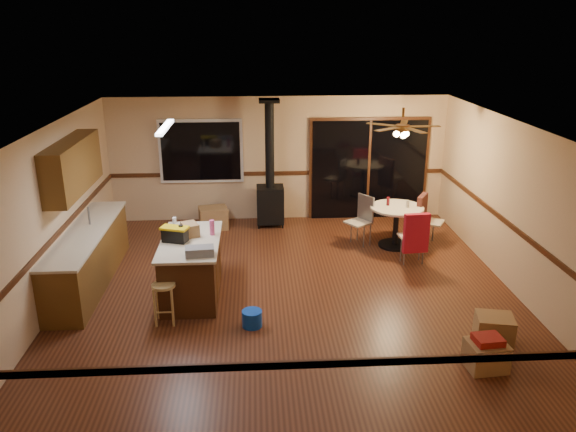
{
  "coord_description": "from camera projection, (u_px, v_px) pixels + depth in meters",
  "views": [
    {
      "loc": [
        -0.5,
        -7.95,
        4.03
      ],
      "look_at": [
        0.0,
        0.3,
        1.15
      ],
      "focal_mm": 35.0,
      "sensor_mm": 36.0,
      "label": 1
    }
  ],
  "objects": [
    {
      "name": "floor",
      "position": [
        289.0,
        291.0,
        8.85
      ],
      "size": [
        7.0,
        7.0,
        0.0
      ],
      "primitive_type": "plane",
      "color": "#4B2515",
      "rests_on": "ground"
    },
    {
      "name": "ceiling",
      "position": [
        289.0,
        127.0,
        7.99
      ],
      "size": [
        7.0,
        7.0,
        0.0
      ],
      "primitive_type": "plane",
      "rotation": [
        3.14,
        0.0,
        0.0
      ],
      "color": "silver",
      "rests_on": "ground"
    },
    {
      "name": "wall_back",
      "position": [
        279.0,
        159.0,
        11.72
      ],
      "size": [
        7.0,
        0.0,
        7.0
      ],
      "primitive_type": "plane",
      "rotation": [
        1.57,
        0.0,
        0.0
      ],
      "color": "tan",
      "rests_on": "ground"
    },
    {
      "name": "wall_front",
      "position": [
        313.0,
        337.0,
        5.12
      ],
      "size": [
        7.0,
        0.0,
        7.0
      ],
      "primitive_type": "plane",
      "rotation": [
        -1.57,
        0.0,
        0.0
      ],
      "color": "tan",
      "rests_on": "ground"
    },
    {
      "name": "wall_left",
      "position": [
        51.0,
        218.0,
        8.22
      ],
      "size": [
        0.0,
        7.0,
        7.0
      ],
      "primitive_type": "plane",
      "rotation": [
        1.57,
        0.0,
        1.57
      ],
      "color": "tan",
      "rests_on": "ground"
    },
    {
      "name": "wall_right",
      "position": [
        516.0,
        209.0,
        8.62
      ],
      "size": [
        0.0,
        7.0,
        7.0
      ],
      "primitive_type": "plane",
      "rotation": [
        1.57,
        0.0,
        -1.57
      ],
      "color": "tan",
      "rests_on": "ground"
    },
    {
      "name": "chair_rail",
      "position": [
        289.0,
        232.0,
        8.52
      ],
      "size": [
        7.0,
        7.0,
        0.08
      ],
      "primitive_type": null,
      "color": "#3D1F0F",
      "rests_on": "ground"
    },
    {
      "name": "window",
      "position": [
        201.0,
        151.0,
        11.51
      ],
      "size": [
        1.72,
        0.1,
        1.32
      ],
      "primitive_type": "cube",
      "color": "black",
      "rests_on": "ground"
    },
    {
      "name": "sliding_door",
      "position": [
        368.0,
        170.0,
        11.86
      ],
      "size": [
        2.52,
        0.1,
        2.1
      ],
      "primitive_type": "cube",
      "color": "black",
      "rests_on": "ground"
    },
    {
      "name": "lower_cabinets",
      "position": [
        88.0,
        258.0,
        8.99
      ],
      "size": [
        0.6,
        3.0,
        0.86
      ],
      "primitive_type": "cube",
      "color": "brown",
      "rests_on": "ground"
    },
    {
      "name": "countertop",
      "position": [
        85.0,
        232.0,
        8.85
      ],
      "size": [
        0.64,
        3.04,
        0.04
      ],
      "primitive_type": "cube",
      "color": "beige",
      "rests_on": "lower_cabinets"
    },
    {
      "name": "upper_cabinets",
      "position": [
        73.0,
        166.0,
        8.69
      ],
      "size": [
        0.35,
        2.0,
        0.8
      ],
      "primitive_type": "cube",
      "color": "brown",
      "rests_on": "ground"
    },
    {
      "name": "kitchen_island",
      "position": [
        192.0,
        267.0,
        8.61
      ],
      "size": [
        0.88,
        1.68,
        0.9
      ],
      "color": "#3D200F",
      "rests_on": "ground"
    },
    {
      "name": "wood_stove",
      "position": [
        270.0,
        192.0,
        11.47
      ],
      "size": [
        0.55,
        0.5,
        2.52
      ],
      "color": "black",
      "rests_on": "ground"
    },
    {
      "name": "ceiling_fan",
      "position": [
        402.0,
        130.0,
        9.9
      ],
      "size": [
        0.24,
        0.24,
        0.55
      ],
      "color": "brown",
      "rests_on": "ceiling"
    },
    {
      "name": "fluorescent_strip",
      "position": [
        165.0,
        127.0,
        8.19
      ],
      "size": [
        0.1,
        1.2,
        0.04
      ],
      "primitive_type": "cube",
      "color": "white",
      "rests_on": "ceiling"
    },
    {
      "name": "toolbox_grey",
      "position": [
        200.0,
        251.0,
        7.9
      ],
      "size": [
        0.42,
        0.26,
        0.12
      ],
      "primitive_type": "cube",
      "rotation": [
        0.0,
        0.0,
        0.1
      ],
      "color": "slate",
      "rests_on": "kitchen_island"
    },
    {
      "name": "toolbox_black",
      "position": [
        175.0,
        235.0,
        8.38
      ],
      "size": [
        0.4,
        0.29,
        0.2
      ],
      "primitive_type": "cube",
      "rotation": [
        0.0,
        0.0,
        -0.31
      ],
      "color": "black",
      "rests_on": "kitchen_island"
    },
    {
      "name": "toolbox_yellow_lid",
      "position": [
        174.0,
        228.0,
        8.34
      ],
      "size": [
        0.45,
        0.33,
        0.03
      ],
      "primitive_type": "cube",
      "rotation": [
        0.0,
        0.0,
        -0.31
      ],
      "color": "gold",
      "rests_on": "toolbox_black"
    },
    {
      "name": "box_on_island",
      "position": [
        190.0,
        229.0,
        8.62
      ],
      "size": [
        0.32,
        0.36,
        0.2
      ],
      "primitive_type": "cube",
      "rotation": [
        0.0,
        0.0,
        0.42
      ],
      "color": "olive",
      "rests_on": "kitchen_island"
    },
    {
      "name": "bottle_dark",
      "position": [
        181.0,
        233.0,
        8.39
      ],
      "size": [
        0.08,
        0.08,
        0.25
      ],
      "primitive_type": "cylinder",
      "rotation": [
        0.0,
        0.0,
        0.09
      ],
      "color": "black",
      "rests_on": "kitchen_island"
    },
    {
      "name": "bottle_pink",
      "position": [
        212.0,
        227.0,
        8.64
      ],
      "size": [
        0.09,
        0.09,
        0.24
      ],
      "primitive_type": "cylinder",
      "rotation": [
        0.0,
        0.0,
        -0.14
      ],
      "color": "#D84C8C",
      "rests_on": "kitchen_island"
    },
    {
      "name": "bottle_white",
      "position": [
        175.0,
        223.0,
        8.89
      ],
      "size": [
        0.07,
        0.07,
        0.19
      ],
      "primitive_type": "cylinder",
      "rotation": [
        0.0,
        0.0,
        -0.05
      ],
      "color": "white",
      "rests_on": "kitchen_island"
    },
    {
      "name": "bar_stool",
      "position": [
        165.0,
        303.0,
        7.84
      ],
      "size": [
        0.41,
        0.41,
        0.6
      ],
      "primitive_type": "cylinder",
      "rotation": [
        0.0,
        0.0,
        -0.32
      ],
      "color": "tan",
      "rests_on": "floor"
    },
    {
      "name": "blue_bucket",
      "position": [
        252.0,
        319.0,
        7.79
      ],
      "size": [
        0.37,
        0.37,
        0.23
      ],
      "primitive_type": "cylinder",
      "rotation": [
        0.0,
        0.0,
        0.42
      ],
      "color": "#0D3FBC",
      "rests_on": "floor"
    },
    {
      "name": "dining_table",
      "position": [
        396.0,
        219.0,
        10.45
      ],
      "size": [
        0.99,
        0.99,
        0.78
      ],
      "color": "black",
      "rests_on": "ground"
    },
    {
      "name": "glass_red",
      "position": [
        388.0,
        201.0,
        10.43
      ],
      "size": [
        0.06,
        0.06,
        0.16
      ],
      "primitive_type": "cylinder",
      "rotation": [
        0.0,
        0.0,
        0.05
      ],
      "color": "#590C14",
      "rests_on": "dining_table"
    },
    {
      "name": "glass_cream",
      "position": [
        408.0,
        204.0,
        10.31
      ],
      "size": [
        0.07,
        0.07,
        0.14
      ],
      "primitive_type": "cylinder",
      "rotation": [
        0.0,
        0.0,
        0.17
      ],
      "color": "beige",
      "rests_on": "dining_table"
    },
    {
      "name": "chair_left",
      "position": [
        362.0,
        214.0,
        10.55
      ],
      "size": [
        0.56,
        0.56,
        0.51
      ],
      "color": "tan",
      "rests_on": "ground"
    },
    {
      "name": "chair_near",
      "position": [
        416.0,
        233.0,
        9.61
      ],
      "size": [
        0.46,
        0.5,
        0.7
      ],
      "color": "tan",
      "rests_on": "ground"
    },
    {
      "name": "chair_right",
      "position": [
        423.0,
        213.0,
        10.6
      ],
      "size": [
        0.61,
        0.6,
        0.7
      ],
      "color": "tan",
      "rests_on": "ground"
    },
    {
      "name": "box_under_window",
      "position": [
        213.0,
        218.0,
        11.46
      ],
      "size": [
        0.63,
        0.54,
        0.44
      ],
      "primitive_type": "cube",
      "rotation": [
        0.0,
        0.0,
        0.19
      ],
      "color": "olive",
      "rests_on": "floor"
    },
    {
      "name": "box_corner_a",
      "position": [
        486.0,
        355.0,
        6.83
      ],
      "size": [
        0.5,
        0.43,
        0.35
      ],
      "primitive_type": "cube",
      "rotation": [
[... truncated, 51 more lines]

